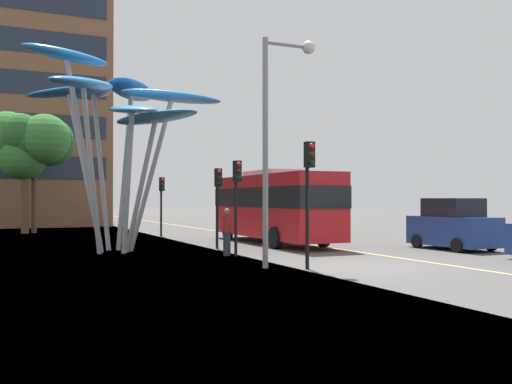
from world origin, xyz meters
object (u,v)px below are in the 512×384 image
red_bus (273,204)px  street_lamp (278,119)px  traffic_light_opposite (162,193)px  traffic_light_kerb_far (237,187)px  pedestrian (227,232)px  car_parked_mid (453,226)px  traffic_light_island_mid (218,191)px  leaf_sculpture (114,102)px  traffic_light_kerb_near (309,177)px

red_bus → street_lamp: size_ratio=1.39×
traffic_light_opposite → street_lamp: size_ratio=0.47×
traffic_light_kerb_far → pedestrian: bearing=118.2°
traffic_light_kerb_far → car_parked_mid: (9.68, -1.10, -1.61)m
traffic_light_kerb_far → red_bus: bearing=51.8°
traffic_light_island_mid → street_lamp: street_lamp is taller
traffic_light_island_mid → pedestrian: size_ratio=1.93×
red_bus → car_parked_mid: size_ratio=2.61×
traffic_light_kerb_far → traffic_light_opposite: bearing=87.8°
car_parked_mid → street_lamp: size_ratio=0.53×
red_bus → traffic_light_kerb_far: size_ratio=2.83×
traffic_light_kerb_far → street_lamp: size_ratio=0.49×
traffic_light_kerb_far → traffic_light_opposite: 12.78m
red_bus → traffic_light_opposite: bearing=115.2°
traffic_light_opposite → car_parked_mid: size_ratio=0.87×
traffic_light_island_mid → car_parked_mid: bearing=-25.9°
traffic_light_opposite → traffic_light_kerb_far: bearing=-92.2°
red_bus → street_lamp: street_lamp is taller
red_bus → street_lamp: (-4.21, -8.94, 2.81)m
street_lamp → leaf_sculpture: bearing=115.8°
leaf_sculpture → pedestrian: size_ratio=4.58×
red_bus → street_lamp: bearing=-115.2°
leaf_sculpture → traffic_light_kerb_near: leaf_sculpture is taller
red_bus → traffic_light_kerb_near: traffic_light_kerb_near is taller
traffic_light_kerb_near → street_lamp: size_ratio=0.54×
leaf_sculpture → traffic_light_kerb_near: size_ratio=2.11×
traffic_light_kerb_near → traffic_light_opposite: (0.01, 17.44, -0.36)m
leaf_sculpture → traffic_light_island_mid: size_ratio=2.38×
street_lamp → pedestrian: street_lamp is taller
leaf_sculpture → traffic_light_island_mid: bearing=-8.4°
traffic_light_kerb_near → traffic_light_island_mid: bearing=90.0°
traffic_light_kerb_near → pedestrian: 5.51m
red_bus → traffic_light_kerb_near: size_ratio=2.60×
red_bus → traffic_light_opposite: size_ratio=2.99×
pedestrian → traffic_light_kerb_near: bearing=-81.9°
red_bus → traffic_light_kerb_far: 6.62m
traffic_light_kerb_far → street_lamp: bearing=-92.0°
traffic_light_kerb_far → car_parked_mid: 9.88m
traffic_light_opposite → pedestrian: size_ratio=1.89×
car_parked_mid → street_lamp: street_lamp is taller
traffic_light_opposite → street_lamp: bearing=-92.2°
leaf_sculpture → traffic_light_kerb_far: 6.64m
traffic_light_kerb_near → traffic_light_kerb_far: (-0.49, 4.67, -0.22)m
pedestrian → traffic_light_island_mid: bearing=76.0°
car_parked_mid → street_lamp: 10.84m
pedestrian → car_parked_mid: bearing=-8.8°
traffic_light_kerb_near → street_lamp: (-0.62, 0.90, 1.90)m
leaf_sculpture → car_parked_mid: size_ratio=2.12×
traffic_light_opposite → car_parked_mid: 16.69m
leaf_sculpture → street_lamp: (3.75, -7.77, -1.47)m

